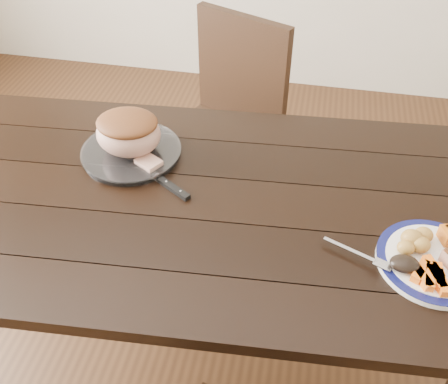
% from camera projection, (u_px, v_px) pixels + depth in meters
% --- Properties ---
extents(ground, '(4.00, 4.00, 0.00)m').
position_uv_depth(ground, '(205.00, 340.00, 1.91)').
color(ground, '#472B16').
rests_on(ground, ground).
extents(dining_table, '(1.66, 1.01, 0.75)m').
position_uv_depth(dining_table, '(199.00, 220.00, 1.47)').
color(dining_table, black).
rests_on(dining_table, ground).
extents(chair_far, '(0.56, 0.56, 0.93)m').
position_uv_depth(chair_far, '(226.00, 119.00, 2.09)').
color(chair_far, black).
rests_on(chair_far, ground).
extents(dinner_plate, '(0.27, 0.27, 0.02)m').
position_uv_depth(dinner_plate, '(433.00, 262.00, 1.22)').
color(dinner_plate, white).
rests_on(dinner_plate, dining_table).
extents(plate_rim, '(0.27, 0.27, 0.02)m').
position_uv_depth(plate_rim, '(434.00, 260.00, 1.21)').
color(plate_rim, '#0E1146').
rests_on(plate_rim, dinner_plate).
extents(serving_platter, '(0.30, 0.30, 0.02)m').
position_uv_depth(serving_platter, '(132.00, 153.00, 1.54)').
color(serving_platter, white).
rests_on(serving_platter, dining_table).
extents(roasted_potatoes, '(0.09, 0.09, 0.05)m').
position_uv_depth(roasted_potatoes, '(416.00, 241.00, 1.23)').
color(roasted_potatoes, gold).
rests_on(roasted_potatoes, dinner_plate).
extents(carrot_batons, '(0.09, 0.11, 0.02)m').
position_uv_depth(carrot_batons, '(431.00, 276.00, 1.16)').
color(carrot_batons, orange).
rests_on(carrot_batons, dinner_plate).
extents(dark_mushroom, '(0.07, 0.05, 0.03)m').
position_uv_depth(dark_mushroom, '(405.00, 264.00, 1.18)').
color(dark_mushroom, black).
rests_on(dark_mushroom, dinner_plate).
extents(fork, '(0.17, 0.08, 0.00)m').
position_uv_depth(fork, '(362.00, 256.00, 1.22)').
color(fork, silver).
rests_on(fork, dinner_plate).
extents(roast_joint, '(0.20, 0.17, 0.13)m').
position_uv_depth(roast_joint, '(129.00, 134.00, 1.49)').
color(roast_joint, tan).
rests_on(roast_joint, serving_platter).
extents(cut_slice, '(0.09, 0.08, 0.02)m').
position_uv_depth(cut_slice, '(149.00, 163.00, 1.48)').
color(cut_slice, tan).
rests_on(cut_slice, serving_platter).
extents(carving_knife, '(0.28, 0.19, 0.01)m').
position_uv_depth(carving_knife, '(164.00, 182.00, 1.44)').
color(carving_knife, silver).
rests_on(carving_knife, dining_table).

